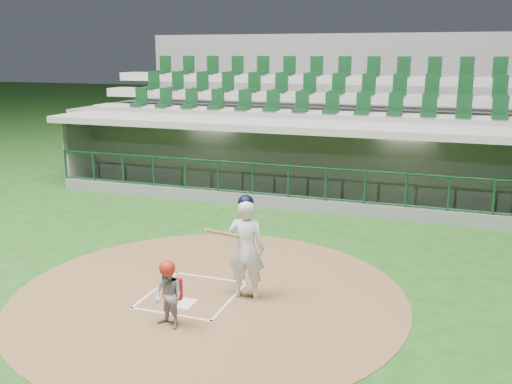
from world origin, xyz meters
TOP-DOWN VIEW (x-y plane):
  - ground at (0.00, 0.00)m, footprint 120.00×120.00m
  - dirt_circle at (0.30, -0.20)m, footprint 7.20×7.20m
  - home_plate at (0.00, -0.70)m, footprint 0.43×0.43m
  - batter_box_chalk at (0.00, -0.30)m, footprint 1.55×1.80m
  - dugout_structure at (0.29, 7.82)m, footprint 16.40×3.70m
  - seating_deck at (0.00, 10.91)m, footprint 17.00×6.72m
  - batter at (0.96, -0.04)m, footprint 0.89×0.90m
  - catcher at (0.20, -1.55)m, footprint 0.62×0.55m

SIDE VIEW (x-z plane):
  - ground at x=0.00m, z-range 0.00..0.00m
  - dirt_circle at x=0.30m, z-range 0.00..0.01m
  - batter_box_chalk at x=0.00m, z-range 0.01..0.02m
  - home_plate at x=0.00m, z-range 0.01..0.03m
  - catcher at x=0.20m, z-range 0.01..1.15m
  - dugout_structure at x=0.29m, z-range -0.54..2.46m
  - batter at x=0.96m, z-range 0.01..1.92m
  - seating_deck at x=0.00m, z-range -1.15..4.00m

